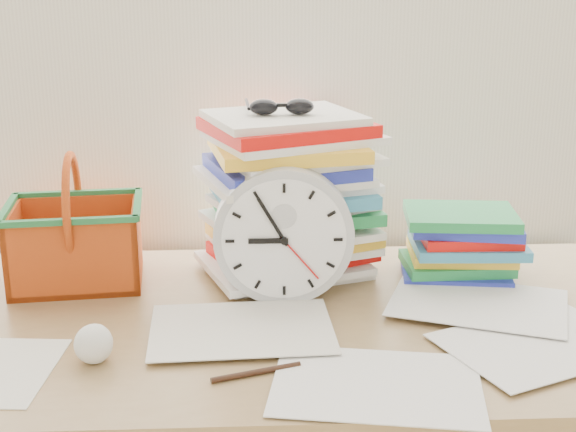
{
  "coord_description": "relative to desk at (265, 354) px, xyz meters",
  "views": [
    {
      "loc": [
        -0.02,
        0.31,
        1.35
      ],
      "look_at": [
        0.04,
        1.6,
        0.94
      ],
      "focal_mm": 50.0,
      "sensor_mm": 36.0,
      "label": 1
    }
  ],
  "objects": [
    {
      "name": "sunglasses",
      "position": [
        0.04,
        0.19,
        0.41
      ],
      "size": [
        0.14,
        0.12,
        0.03
      ],
      "primitive_type": null,
      "rotation": [
        0.0,
        0.0,
        0.05
      ],
      "color": "black",
      "rests_on": "paper_stack"
    },
    {
      "name": "book_stack",
      "position": [
        0.39,
        0.17,
        0.14
      ],
      "size": [
        0.25,
        0.2,
        0.14
      ],
      "primitive_type": null,
      "rotation": [
        0.0,
        0.0,
        -0.08
      ],
      "color": "white",
      "rests_on": "desk"
    },
    {
      "name": "crumpled_ball",
      "position": [
        -0.27,
        -0.15,
        0.11
      ],
      "size": [
        0.06,
        0.06,
        0.06
      ],
      "primitive_type": "sphere",
      "color": "white",
      "rests_on": "desk"
    },
    {
      "name": "pen",
      "position": [
        -0.02,
        -0.21,
        0.08
      ],
      "size": [
        0.14,
        0.05,
        0.01
      ],
      "primitive_type": "cylinder",
      "rotation": [
        0.0,
        1.57,
        0.32
      ],
      "color": "black",
      "rests_on": "desk"
    },
    {
      "name": "paper_stack",
      "position": [
        0.05,
        0.21,
        0.24
      ],
      "size": [
        0.39,
        0.35,
        0.32
      ],
      "primitive_type": null,
      "rotation": [
        0.0,
        0.0,
        0.3
      ],
      "color": "white",
      "rests_on": "desk"
    },
    {
      "name": "desk",
      "position": [
        0.0,
        0.0,
        0.0
      ],
      "size": [
        1.4,
        0.7,
        0.75
      ],
      "color": "olive",
      "rests_on": "ground"
    },
    {
      "name": "basket",
      "position": [
        -0.36,
        0.18,
        0.2
      ],
      "size": [
        0.27,
        0.22,
        0.25
      ],
      "primitive_type": null,
      "rotation": [
        0.0,
        0.0,
        0.1
      ],
      "color": "#D85115",
      "rests_on": "desk"
    },
    {
      "name": "clock",
      "position": [
        0.04,
        0.07,
        0.2
      ],
      "size": [
        0.25,
        0.05,
        0.25
      ],
      "primitive_type": "cylinder",
      "rotation": [
        1.57,
        0.0,
        0.0
      ],
      "color": "#B8BABC",
      "rests_on": "desk"
    },
    {
      "name": "scattered_papers",
      "position": [
        0.0,
        0.0,
        0.08
      ],
      "size": [
        1.26,
        0.42,
        0.02
      ],
      "primitive_type": null,
      "color": "white",
      "rests_on": "desk"
    }
  ]
}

